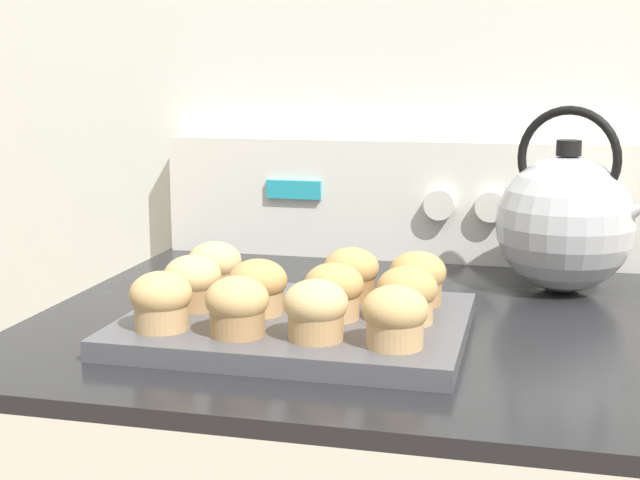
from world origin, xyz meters
TOP-DOWN VIEW (x-y plane):
  - wall_back at (0.00, 0.74)m, footprint 8.00×0.05m
  - control_panel at (0.00, 0.69)m, footprint 0.75×0.07m
  - muffin_pan at (-0.06, 0.26)m, footprint 0.37×0.29m
  - muffin_r0_c0 at (-0.18, 0.18)m, footprint 0.07×0.07m
  - muffin_r0_c1 at (-0.10, 0.18)m, footprint 0.07×0.07m
  - muffin_r0_c2 at (-0.02, 0.18)m, footprint 0.07×0.07m
  - muffin_r0_c3 at (0.07, 0.18)m, footprint 0.07×0.07m
  - muffin_r1_c0 at (-0.18, 0.26)m, footprint 0.07×0.07m
  - muffin_r1_c1 at (-0.10, 0.26)m, footprint 0.07×0.07m
  - muffin_r1_c2 at (-0.01, 0.26)m, footprint 0.07×0.07m
  - muffin_r1_c3 at (0.07, 0.26)m, footprint 0.07×0.07m
  - muffin_r2_c0 at (-0.18, 0.34)m, footprint 0.07×0.07m
  - muffin_r2_c2 at (-0.01, 0.35)m, footprint 0.07×0.07m
  - muffin_r2_c3 at (0.07, 0.34)m, footprint 0.07×0.07m
  - tea_kettle at (0.23, 0.54)m, footprint 0.21×0.18m

SIDE VIEW (x-z plane):
  - muffin_pan at x=-0.06m, z-range 0.90..0.92m
  - muffin_r0_c0 at x=-0.18m, z-range 0.92..0.99m
  - muffin_r0_c1 at x=-0.10m, z-range 0.92..0.99m
  - muffin_r0_c2 at x=-0.02m, z-range 0.92..0.99m
  - muffin_r0_c3 at x=0.07m, z-range 0.92..0.99m
  - muffin_r1_c0 at x=-0.18m, z-range 0.92..0.99m
  - muffin_r1_c1 at x=-0.10m, z-range 0.92..0.99m
  - muffin_r1_c2 at x=-0.01m, z-range 0.92..0.99m
  - muffin_r1_c3 at x=0.07m, z-range 0.92..0.99m
  - muffin_r2_c0 at x=-0.18m, z-range 0.92..0.99m
  - muffin_r2_c2 at x=-0.01m, z-range 0.92..0.99m
  - muffin_r2_c3 at x=0.07m, z-range 0.92..0.99m
  - control_panel at x=0.00m, z-range 0.90..1.09m
  - tea_kettle at x=0.23m, z-range 0.87..1.12m
  - wall_back at x=0.00m, z-range 0.00..2.40m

